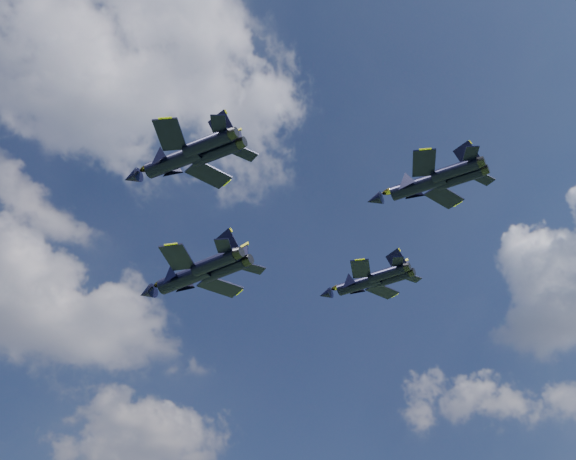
# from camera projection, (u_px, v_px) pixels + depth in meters

# --- Properties ---
(jet_lead) EXTENTS (13.61, 16.30, 4.12)m
(jet_lead) POSITION_uv_depth(u_px,v_px,m) (182.00, 279.00, 85.83)
(jet_lead) COLOR black
(jet_left) EXTENTS (12.27, 13.04, 3.45)m
(jet_left) POSITION_uv_depth(u_px,v_px,m) (171.00, 162.00, 70.33)
(jet_left) COLOR black
(jet_right) EXTENTS (11.41, 12.93, 3.33)m
(jet_right) POSITION_uv_depth(u_px,v_px,m) (356.00, 284.00, 93.02)
(jet_right) COLOR black
(jet_slot) EXTENTS (11.58, 12.44, 3.27)m
(jet_slot) POSITION_uv_depth(u_px,v_px,m) (414.00, 186.00, 75.08)
(jet_slot) COLOR black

